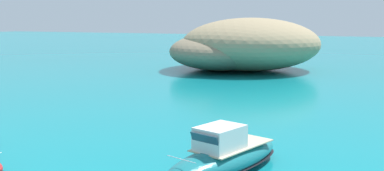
{
  "coord_description": "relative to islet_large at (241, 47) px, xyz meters",
  "views": [
    {
      "loc": [
        15.51,
        -10.37,
        7.84
      ],
      "look_at": [
        0.46,
        22.66,
        2.44
      ],
      "focal_mm": 42.32,
      "sensor_mm": 36.0,
      "label": 1
    }
  ],
  "objects": [
    {
      "name": "islet_large",
      "position": [
        0.0,
        0.0,
        0.0
      ],
      "size": [
        28.42,
        28.71,
        7.96
      ],
      "color": "#9E8966",
      "rests_on": "ground"
    },
    {
      "name": "motorboat_teal",
      "position": [
        14.47,
        -45.89,
        -2.66
      ],
      "size": [
        4.94,
        8.94,
        2.52
      ],
      "color": "#19727A",
      "rests_on": "ground"
    }
  ]
}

